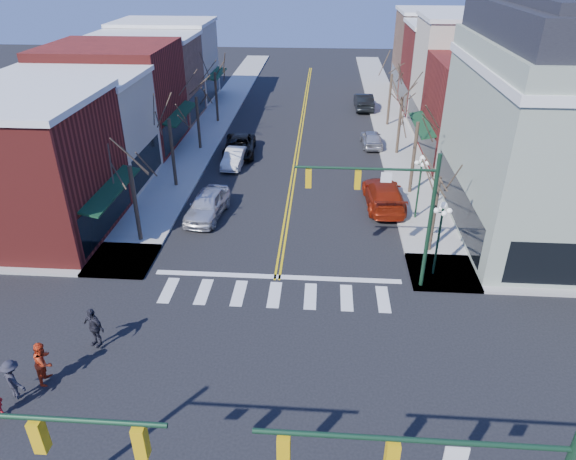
% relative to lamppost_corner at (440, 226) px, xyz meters
% --- Properties ---
extents(ground, '(160.00, 160.00, 0.00)m').
position_rel_lamppost_corner_xyz_m(ground, '(-8.20, -8.50, -2.96)').
color(ground, black).
rests_on(ground, ground).
extents(sidewalk_left, '(3.50, 70.00, 0.15)m').
position_rel_lamppost_corner_xyz_m(sidewalk_left, '(-16.95, 11.50, -2.89)').
color(sidewalk_left, '#9E9B93').
rests_on(sidewalk_left, ground).
extents(sidewalk_right, '(3.50, 70.00, 0.15)m').
position_rel_lamppost_corner_xyz_m(sidewalk_right, '(0.55, 11.50, -2.89)').
color(sidewalk_right, '#9E9B93').
rests_on(sidewalk_right, ground).
extents(bldg_left_brick_a, '(10.00, 8.50, 8.00)m').
position_rel_lamppost_corner_xyz_m(bldg_left_brick_a, '(-23.70, 3.25, 1.04)').
color(bldg_left_brick_a, maroon).
rests_on(bldg_left_brick_a, ground).
extents(bldg_left_stucco_a, '(10.00, 7.00, 7.50)m').
position_rel_lamppost_corner_xyz_m(bldg_left_stucco_a, '(-23.70, 11.00, 0.79)').
color(bldg_left_stucco_a, '#BEB39D').
rests_on(bldg_left_stucco_a, ground).
extents(bldg_left_brick_b, '(10.00, 9.00, 8.50)m').
position_rel_lamppost_corner_xyz_m(bldg_left_brick_b, '(-23.70, 19.00, 1.29)').
color(bldg_left_brick_b, maroon).
rests_on(bldg_left_brick_b, ground).
extents(bldg_left_tan, '(10.00, 7.50, 7.80)m').
position_rel_lamppost_corner_xyz_m(bldg_left_tan, '(-23.70, 27.25, 0.94)').
color(bldg_left_tan, '#8D644D').
rests_on(bldg_left_tan, ground).
extents(bldg_left_stucco_b, '(10.00, 8.00, 8.20)m').
position_rel_lamppost_corner_xyz_m(bldg_left_stucco_b, '(-23.70, 35.00, 1.14)').
color(bldg_left_stucco_b, '#BEB39D').
rests_on(bldg_left_stucco_b, ground).
extents(bldg_right_brick_a, '(10.00, 8.50, 8.00)m').
position_rel_lamppost_corner_xyz_m(bldg_right_brick_a, '(7.30, 17.25, 1.04)').
color(bldg_right_brick_a, maroon).
rests_on(bldg_right_brick_a, ground).
extents(bldg_right_stucco, '(10.00, 7.00, 10.00)m').
position_rel_lamppost_corner_xyz_m(bldg_right_stucco, '(7.30, 25.00, 2.04)').
color(bldg_right_stucco, '#BEB39D').
rests_on(bldg_right_stucco, ground).
extents(bldg_right_brick_b, '(10.00, 8.00, 8.50)m').
position_rel_lamppost_corner_xyz_m(bldg_right_brick_b, '(7.30, 32.50, 1.29)').
color(bldg_right_brick_b, maroon).
rests_on(bldg_right_brick_b, ground).
extents(bldg_right_tan, '(10.00, 8.00, 9.00)m').
position_rel_lamppost_corner_xyz_m(bldg_right_tan, '(7.30, 40.50, 1.54)').
color(bldg_right_tan, '#8D644D').
rests_on(bldg_right_tan, ground).
extents(traffic_mast_far_right, '(6.60, 0.28, 7.20)m').
position_rel_lamppost_corner_xyz_m(traffic_mast_far_right, '(-2.65, -1.10, 1.75)').
color(traffic_mast_far_right, '#14331E').
rests_on(traffic_mast_far_right, ground).
extents(lamppost_corner, '(0.36, 0.36, 4.33)m').
position_rel_lamppost_corner_xyz_m(lamppost_corner, '(0.00, 0.00, 0.00)').
color(lamppost_corner, '#14331E').
rests_on(lamppost_corner, ground).
extents(lamppost_midblock, '(0.36, 0.36, 4.33)m').
position_rel_lamppost_corner_xyz_m(lamppost_midblock, '(0.00, 6.50, 0.00)').
color(lamppost_midblock, '#14331E').
rests_on(lamppost_midblock, ground).
extents(tree_left_a, '(0.24, 0.24, 4.76)m').
position_rel_lamppost_corner_xyz_m(tree_left_a, '(-16.60, 2.50, -0.58)').
color(tree_left_a, '#382B21').
rests_on(tree_left_a, ground).
extents(tree_left_b, '(0.24, 0.24, 5.04)m').
position_rel_lamppost_corner_xyz_m(tree_left_b, '(-16.60, 10.50, -0.44)').
color(tree_left_b, '#382B21').
rests_on(tree_left_b, ground).
extents(tree_left_c, '(0.24, 0.24, 4.55)m').
position_rel_lamppost_corner_xyz_m(tree_left_c, '(-16.60, 18.50, -0.69)').
color(tree_left_c, '#382B21').
rests_on(tree_left_c, ground).
extents(tree_left_d, '(0.24, 0.24, 4.90)m').
position_rel_lamppost_corner_xyz_m(tree_left_d, '(-16.60, 26.50, -0.51)').
color(tree_left_d, '#382B21').
rests_on(tree_left_d, ground).
extents(tree_right_a, '(0.24, 0.24, 4.62)m').
position_rel_lamppost_corner_xyz_m(tree_right_a, '(0.20, 2.50, -0.65)').
color(tree_right_a, '#382B21').
rests_on(tree_right_a, ground).
extents(tree_right_b, '(0.24, 0.24, 5.18)m').
position_rel_lamppost_corner_xyz_m(tree_right_b, '(0.20, 10.50, -0.37)').
color(tree_right_b, '#382B21').
rests_on(tree_right_b, ground).
extents(tree_right_c, '(0.24, 0.24, 4.83)m').
position_rel_lamppost_corner_xyz_m(tree_right_c, '(0.20, 18.50, -0.55)').
color(tree_right_c, '#382B21').
rests_on(tree_right_c, ground).
extents(tree_right_d, '(0.24, 0.24, 4.97)m').
position_rel_lamppost_corner_xyz_m(tree_right_d, '(0.20, 26.50, -0.48)').
color(tree_right_d, '#382B21').
rests_on(tree_right_d, ground).
extents(car_left_near, '(2.55, 5.17, 1.70)m').
position_rel_lamppost_corner_xyz_m(car_left_near, '(-13.29, 5.96, -2.11)').
color(car_left_near, silver).
rests_on(car_left_near, ground).
extents(car_left_mid, '(1.69, 4.17, 1.35)m').
position_rel_lamppost_corner_xyz_m(car_left_mid, '(-13.00, 14.90, -2.29)').
color(car_left_mid, silver).
rests_on(car_left_mid, ground).
extents(car_left_far, '(2.93, 5.62, 1.51)m').
position_rel_lamppost_corner_xyz_m(car_left_far, '(-13.00, 17.47, -2.21)').
color(car_left_far, black).
rests_on(car_left_far, ground).
extents(car_right_near, '(2.69, 6.03, 1.72)m').
position_rel_lamppost_corner_xyz_m(car_right_near, '(-1.86, 8.32, -2.10)').
color(car_right_near, '#99230D').
rests_on(car_right_near, ground).
extents(car_right_mid, '(1.90, 4.24, 1.42)m').
position_rel_lamppost_corner_xyz_m(car_right_mid, '(-1.80, 20.37, -2.25)').
color(car_right_mid, '#B4B4B9').
rests_on(car_right_mid, ground).
extents(car_right_far, '(1.97, 5.23, 1.70)m').
position_rel_lamppost_corner_xyz_m(car_right_far, '(-1.80, 32.29, -2.11)').
color(car_right_far, black).
rests_on(car_right_far, ground).
extents(pedestrian_red_b, '(0.82, 0.99, 1.86)m').
position_rel_lamppost_corner_xyz_m(pedestrian_red_b, '(-16.60, -8.84, -1.88)').
color(pedestrian_red_b, red).
rests_on(pedestrian_red_b, sidewalk_left).
extents(pedestrian_dark_a, '(1.20, 0.89, 1.89)m').
position_rel_lamppost_corner_xyz_m(pedestrian_dark_a, '(-15.50, -6.67, -1.87)').
color(pedestrian_dark_a, '#22212A').
rests_on(pedestrian_dark_a, sidewalk_left).
extents(pedestrian_dark_b, '(1.29, 1.10, 1.73)m').
position_rel_lamppost_corner_xyz_m(pedestrian_dark_b, '(-17.34, -9.76, -1.95)').
color(pedestrian_dark_b, '#22212A').
rests_on(pedestrian_dark_b, sidewalk_left).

